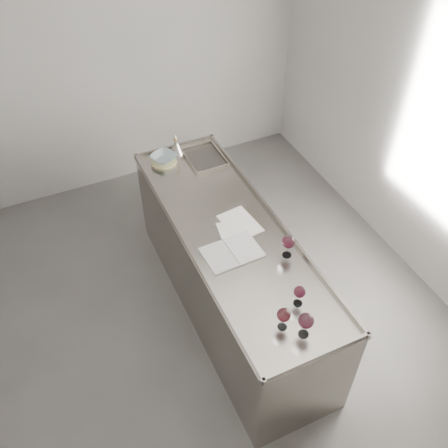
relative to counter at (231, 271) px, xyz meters
name	(u,v)px	position (x,y,z in m)	size (l,w,h in m)	color
room_shell	(180,233)	(-0.50, -0.30, 0.93)	(4.54, 5.04, 2.84)	#54524E
counter	(231,271)	(0.00, 0.00, 0.00)	(0.77, 2.42, 0.97)	gray
wine_glass_left	(284,315)	(-0.08, -0.91, 0.59)	(0.09, 0.09, 0.17)	white
wine_glass_middle	(306,321)	(0.01, -1.01, 0.60)	(0.10, 0.10, 0.19)	white
wine_glass_right	(288,242)	(0.25, -0.39, 0.60)	(0.09, 0.09, 0.19)	white
wine_glass_small	(299,292)	(0.10, -0.79, 0.58)	(0.08, 0.08, 0.16)	white
notebook	(232,252)	(-0.09, -0.20, 0.47)	(0.42, 0.30, 0.02)	white
loose_paper_top	(234,234)	(0.00, -0.04, 0.47)	(0.21, 0.30, 0.00)	white
loose_paper_under	(240,223)	(0.09, 0.04, 0.47)	(0.23, 0.33, 0.00)	white
trivet	(164,161)	(-0.17, 1.03, 0.48)	(0.23, 0.23, 0.02)	#C4BD7F
ceramic_bowl	(164,158)	(-0.17, 1.03, 0.51)	(0.21, 0.21, 0.05)	#95A9AD
wine_funnel	(176,149)	(-0.03, 1.07, 0.54)	(0.16, 0.16, 0.23)	#A79F94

